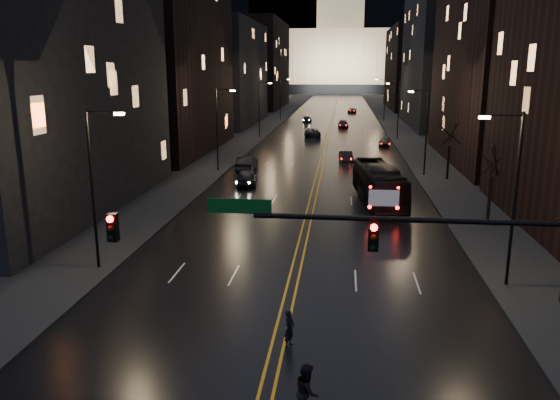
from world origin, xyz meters
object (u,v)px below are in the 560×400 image
(receding_car_a, at_px, (346,157))
(pedestrian_b, at_px, (307,391))
(traffic_signal, at_px, (447,253))
(pedestrian_a, at_px, (289,329))
(bus, at_px, (379,184))
(oncoming_car_a, at_px, (247,177))
(oncoming_car_b, at_px, (247,163))

(receding_car_a, distance_m, pedestrian_b, 49.89)
(traffic_signal, height_order, pedestrian_a, traffic_signal)
(bus, xyz_separation_m, pedestrian_b, (-4.04, -29.75, -0.63))
(oncoming_car_a, height_order, pedestrian_b, pedestrian_b)
(traffic_signal, distance_m, pedestrian_a, 7.41)
(pedestrian_b, bearing_deg, bus, -13.80)
(pedestrian_b, bearing_deg, pedestrian_a, 6.42)
(oncoming_car_a, bearing_deg, receding_car_a, -130.96)
(pedestrian_a, relative_size, pedestrian_b, 0.81)
(receding_car_a, bearing_deg, traffic_signal, -92.65)
(oncoming_car_b, relative_size, receding_car_a, 1.24)
(oncoming_car_a, xyz_separation_m, oncoming_car_b, (-1.30, 7.51, 0.04))
(bus, bearing_deg, pedestrian_b, -105.23)
(bus, xyz_separation_m, oncoming_car_a, (-12.19, 5.65, -0.81))
(oncoming_car_a, relative_size, pedestrian_b, 2.39)
(pedestrian_b, bearing_deg, receding_car_a, -7.71)
(traffic_signal, xyz_separation_m, bus, (-0.38, 27.76, -3.52))
(oncoming_car_a, relative_size, receding_car_a, 1.14)
(pedestrian_a, distance_m, pedestrian_b, 4.70)
(oncoming_car_b, distance_m, pedestrian_a, 39.25)
(bus, distance_m, pedestrian_b, 30.03)
(bus, height_order, oncoming_car_a, bus)
(pedestrian_a, xyz_separation_m, pedestrian_b, (1.02, -4.58, 0.18))
(oncoming_car_b, height_order, pedestrian_a, oncoming_car_b)
(oncoming_car_a, bearing_deg, bus, 147.69)
(bus, relative_size, receding_car_a, 2.84)
(bus, distance_m, pedestrian_a, 25.69)
(oncoming_car_a, bearing_deg, traffic_signal, 103.19)
(bus, relative_size, oncoming_car_a, 2.49)
(oncoming_car_a, xyz_separation_m, receding_car_a, (9.58, 14.47, -0.12))
(traffic_signal, bearing_deg, bus, 90.79)
(oncoming_car_b, xyz_separation_m, pedestrian_a, (8.44, -38.33, -0.04))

